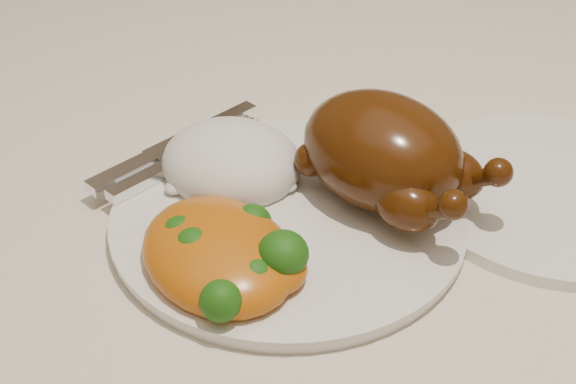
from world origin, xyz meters
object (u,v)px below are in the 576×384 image
Objects in this scene: side_plate at (553,192)px; roast_chicken at (386,153)px; dinner_plate at (288,219)px; dining_table at (340,225)px.

roast_chicken is at bearing -135.52° from side_plate.
roast_chicken reaches higher than dinner_plate.
dining_table is at bearing 147.25° from roast_chicken.
roast_chicken is (-0.10, -0.10, 0.05)m from side_plate.
dinner_plate is at bearing -119.42° from roast_chicken.
roast_chicken is (0.05, 0.06, 0.05)m from dinner_plate.
side_plate is 1.34× the size of roast_chicken.
dining_table is at bearing 106.28° from dinner_plate.
dining_table is at bearing -171.10° from side_plate.
dining_table is 0.19m from roast_chicken.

